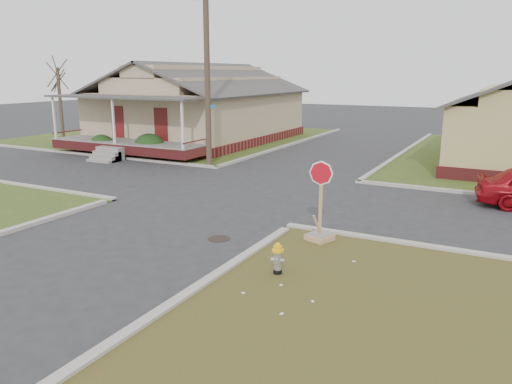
% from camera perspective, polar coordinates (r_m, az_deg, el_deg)
% --- Properties ---
extents(ground, '(120.00, 120.00, 0.00)m').
position_cam_1_polar(ground, '(15.87, -10.08, -3.59)').
color(ground, '#2C2C2F').
rests_on(ground, ground).
extents(verge_far_left, '(19.00, 19.00, 0.05)m').
position_cam_1_polar(verge_far_left, '(37.66, -9.12, 6.33)').
color(verge_far_left, '#344B1A').
rests_on(verge_far_left, ground).
extents(curbs, '(80.00, 40.00, 0.12)m').
position_cam_1_polar(curbs, '(19.90, -1.29, 0.11)').
color(curbs, '#ADA69C').
rests_on(curbs, ground).
extents(manhole, '(0.64, 0.64, 0.01)m').
position_cam_1_polar(manhole, '(14.27, -4.26, -5.35)').
color(manhole, black).
rests_on(manhole, ground).
extents(corner_house, '(10.10, 15.50, 5.30)m').
position_cam_1_polar(corner_house, '(34.65, -6.53, 9.55)').
color(corner_house, maroon).
rests_on(corner_house, ground).
extents(utility_pole, '(1.80, 0.28, 9.00)m').
position_cam_1_polar(utility_pole, '(24.87, -5.60, 13.55)').
color(utility_pole, '#3F2F24').
rests_on(utility_pole, ground).
extents(tree_far_left, '(0.22, 0.22, 4.90)m').
position_cam_1_polar(tree_far_left, '(36.43, -21.44, 9.26)').
color(tree_far_left, '#3F2F24').
rests_on(tree_far_left, verge_far_left).
extents(fire_hydrant, '(0.28, 0.28, 0.75)m').
position_cam_1_polar(fire_hydrant, '(11.63, 2.50, -7.38)').
color(fire_hydrant, black).
rests_on(fire_hydrant, ground).
extents(stop_sign, '(0.64, 0.62, 2.25)m').
position_cam_1_polar(stop_sign, '(13.96, 7.32, -3.57)').
color(stop_sign, tan).
rests_on(stop_sign, ground).
extents(hedge_left, '(1.45, 1.19, 1.11)m').
position_cam_1_polar(hedge_left, '(30.06, -17.21, 5.23)').
color(hedge_left, '#153212').
rests_on(hedge_left, verge_far_left).
extents(hedge_right, '(1.61, 1.32, 1.23)m').
position_cam_1_polar(hedge_right, '(28.28, -12.10, 5.18)').
color(hedge_right, '#153212').
rests_on(hedge_right, verge_far_left).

